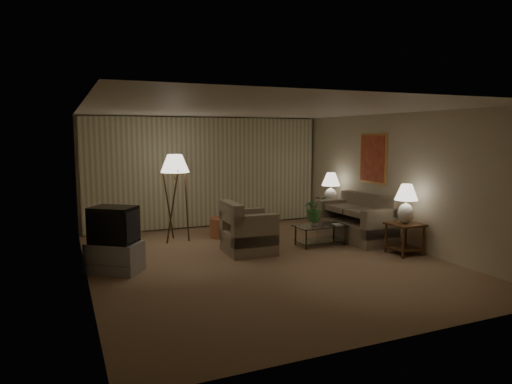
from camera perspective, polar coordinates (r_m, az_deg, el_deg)
ground at (r=8.35m, az=1.00°, el=-8.58°), size 7.00×7.00×0.00m
room_shell at (r=9.45m, az=-2.63°, el=4.03°), size 6.04×7.02×2.72m
sofa at (r=10.09m, az=12.38°, el=-3.72°), size 1.82×1.03×0.77m
armchair at (r=8.81m, az=-0.94°, el=-5.08°), size 1.01×0.97×0.79m
side_table_near at (r=9.14m, az=18.10°, el=-4.85°), size 0.59×0.59×0.60m
side_table_far at (r=11.19m, az=9.27°, el=-2.48°), size 0.56×0.47×0.60m
table_lamp_near at (r=9.04m, az=18.26°, el=-0.98°), size 0.43×0.43×0.75m
table_lamp_far at (r=11.10m, az=9.34°, el=0.79°), size 0.44×0.44×0.76m
coffee_table at (r=9.52m, az=8.07°, el=-4.97°), size 1.07×0.58×0.41m
tv_cabinet at (r=7.98m, az=-17.23°, el=-7.80°), size 1.35×1.34×0.50m
crt_tv at (r=7.86m, az=-17.37°, el=-3.92°), size 1.17×1.16×0.60m
floor_lamp at (r=9.81m, az=-10.02°, el=-0.51°), size 0.60×0.60×1.86m
ottoman at (r=10.22m, az=-3.97°, el=-4.41°), size 0.67×0.67×0.43m
vase at (r=9.40m, az=7.31°, el=-3.78°), size 0.18×0.18×0.15m
flowers at (r=9.34m, az=7.34°, el=-1.76°), size 0.53×0.48×0.52m
book at (r=9.53m, az=9.69°, el=-4.07°), size 0.21×0.27×0.02m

